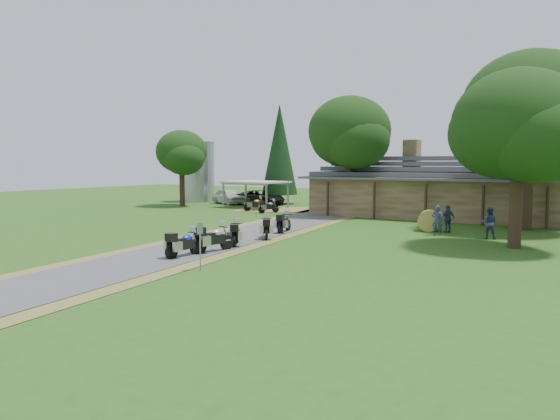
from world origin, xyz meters
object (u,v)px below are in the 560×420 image
Objects in this scene: lodge at (444,186)px; carport at (256,194)px; motorcycle_row_b at (213,237)px; car_dark_suv at (260,194)px; motorcycle_carport_b at (269,206)px; motorcycle_row_d at (267,227)px; motorcycle_row_e at (284,222)px; silo at (199,169)px; motorcycle_row_a at (184,243)px; motorcycle_carport_a at (255,203)px; motorcycle_row_c at (236,233)px; hay_bale at (429,221)px; car_white_sedan at (229,194)px.

carport is at bearing -177.56° from lodge.
car_dark_suv is at bearing 41.45° from motorcycle_row_b.
motorcycle_carport_b is at bearing 37.49° from motorcycle_row_b.
motorcycle_row_d is at bearing -141.87° from car_dark_suv.
motorcycle_row_d is 15.83m from motorcycle_carport_b.
lodge is at bearing -33.52° from motorcycle_row_e.
motorcycle_row_a is (23.10, -27.65, -2.89)m from silo.
motorcycle_row_e is 15.44m from motorcycle_carport_a.
lodge is 14.50m from motorcycle_carport_b.
car_dark_suv is 27.40m from motorcycle_row_c.
silo reaches higher than motorcycle_row_e.
lodge reaches higher than motorcycle_row_b.
motorcycle_row_e is at bearing -25.60° from motorcycle_row_c.
silo reaches higher than car_dark_suv.
silo is 28.66m from motorcycle_row_e.
motorcycle_row_b is at bearing 151.38° from motorcycle_row_d.
motorcycle_row_e is 13.18m from motorcycle_carport_b.
hay_bale is at bearing -66.34° from motorcycle_row_e.
motorcycle_row_c is at bearing -118.09° from car_white_sedan.
motorcycle_row_a is at bearing -50.13° from silo.
motorcycle_row_d is 1.47× the size of hay_bale.
lodge is at bearing -45.05° from motorcycle_row_c.
carport is (-17.73, -0.76, -1.18)m from lodge.
carport is at bearing 64.43° from motorcycle_carport_a.
car_dark_suv is 2.78× the size of motorcycle_row_b.
car_white_sedan is 2.89× the size of motorcycle_row_b.
carport is at bearing 27.02° from motorcycle_row_e.
motorcycle_row_e is 1.46× the size of hay_bale.
car_white_sedan is at bearing 37.34° from motorcycle_row_a.
lodge is 11.03× the size of motorcycle_row_e.
carport reaches higher than motorcycle_row_b.
car_dark_suv is at bearing 66.06° from motorcycle_carport_b.
motorcycle_row_d is at bearing -48.92° from carport.
silo reaches higher than motorcycle_row_c.
silo reaches higher than carport.
lodge is 12.31× the size of motorcycle_carport_b.
motorcycle_carport_b is (-8.75, 16.22, -0.08)m from motorcycle_row_c.
silo is 13.84m from motorcycle_carport_a.
car_white_sedan is (-4.92, 2.15, -0.25)m from carport.
car_dark_suv is 24.27m from hay_bale.
motorcycle_row_c reaches higher than motorcycle_row_e.
carport is 5.38m from car_white_sedan.
motorcycle_row_d is 1.02× the size of motorcycle_carport_a.
motorcycle_row_b is at bearing -147.10° from car_dark_suv.
hay_bale is (19.55, -8.78, -0.61)m from carport.
car_dark_suv is at bearing -0.05° from motorcycle_row_c.
motorcycle_row_b reaches higher than motorcycle_row_c.
silo is (-27.82, 2.66, 1.10)m from lodge.
motorcycle_row_c is (12.88, -20.15, -0.60)m from carport.
lodge is 9.87m from hay_bale.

